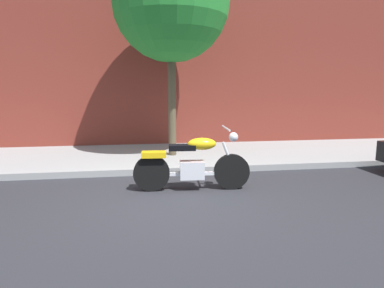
# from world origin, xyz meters

# --- Properties ---
(ground_plane) EXTENTS (60.00, 60.00, 0.00)m
(ground_plane) POSITION_xyz_m (0.00, 0.00, 0.00)
(ground_plane) COLOR #28282D
(sidewalk) EXTENTS (20.50, 3.36, 0.14)m
(sidewalk) POSITION_xyz_m (0.00, 3.37, 0.07)
(sidewalk) COLOR #949494
(sidewalk) RESTS_ON ground
(motorcycle) EXTENTS (2.13, 0.70, 1.16)m
(motorcycle) POSITION_xyz_m (0.46, 0.52, 0.48)
(motorcycle) COLOR black
(motorcycle) RESTS_ON ground
(street_tree) EXTENTS (2.86, 2.86, 5.35)m
(street_tree) POSITION_xyz_m (0.36, 3.19, 3.91)
(street_tree) COLOR brown
(street_tree) RESTS_ON ground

